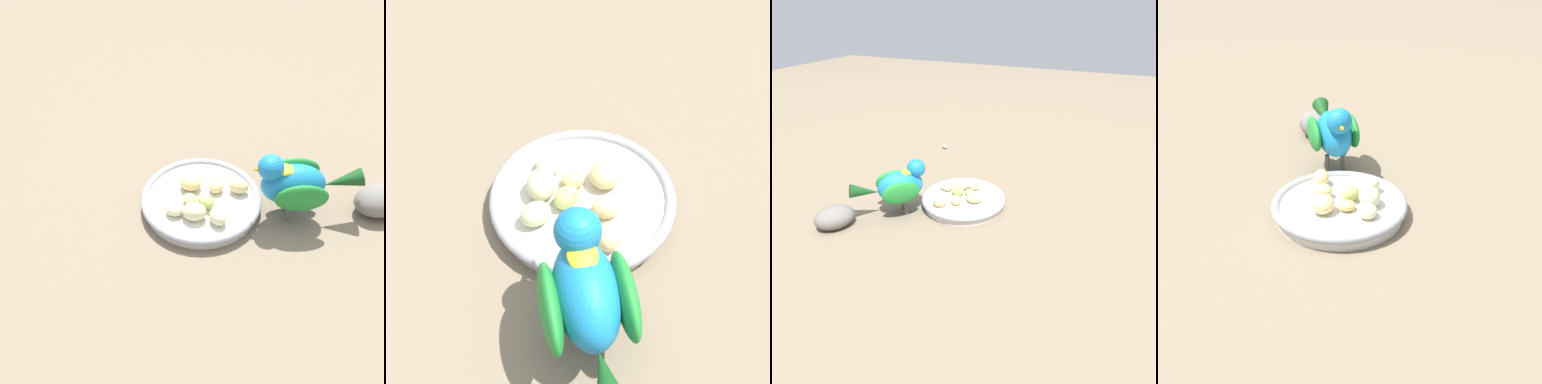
# 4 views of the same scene
# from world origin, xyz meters

# --- Properties ---
(ground_plane) EXTENTS (4.00, 4.00, 0.00)m
(ground_plane) POSITION_xyz_m (0.00, 0.00, 0.00)
(ground_plane) COLOR #756651
(feeding_bowl) EXTENTS (0.20, 0.20, 0.02)m
(feeding_bowl) POSITION_xyz_m (-0.02, -0.01, 0.01)
(feeding_bowl) COLOR beige
(feeding_bowl) RESTS_ON ground_plane
(apple_piece_0) EXTENTS (0.03, 0.03, 0.02)m
(apple_piece_0) POSITION_xyz_m (-0.04, -0.00, 0.03)
(apple_piece_0) COLOR tan
(apple_piece_0) RESTS_ON feeding_bowl
(apple_piece_1) EXTENTS (0.04, 0.04, 0.02)m
(apple_piece_1) POSITION_xyz_m (0.01, -0.01, 0.03)
(apple_piece_1) COLOR #E5C67F
(apple_piece_1) RESTS_ON feeding_bowl
(apple_piece_2) EXTENTS (0.02, 0.03, 0.02)m
(apple_piece_2) POSITION_xyz_m (-0.03, -0.03, 0.03)
(apple_piece_2) COLOR #B2CC66
(apple_piece_2) RESTS_ON feeding_bowl
(apple_piece_3) EXTENTS (0.04, 0.04, 0.03)m
(apple_piece_3) POSITION_xyz_m (-0.04, -0.06, 0.03)
(apple_piece_3) COLOR beige
(apple_piece_3) RESTS_ON feeding_bowl
(apple_piece_4) EXTENTS (0.04, 0.04, 0.03)m
(apple_piece_4) POSITION_xyz_m (0.03, -0.04, 0.03)
(apple_piece_4) COLOR #E5C67F
(apple_piece_4) RESTS_ON feeding_bowl
(apple_piece_5) EXTENTS (0.04, 0.04, 0.02)m
(apple_piece_5) POSITION_xyz_m (-0.08, -0.00, 0.03)
(apple_piece_5) COLOR beige
(apple_piece_5) RESTS_ON feeding_bowl
(apple_piece_6) EXTENTS (0.05, 0.05, 0.03)m
(apple_piece_6) POSITION_xyz_m (-0.06, -0.03, 0.03)
(apple_piece_6) COLOR beige
(apple_piece_6) RESTS_ON feeding_bowl
(apple_piece_7) EXTENTS (0.04, 0.05, 0.03)m
(apple_piece_7) POSITION_xyz_m (-0.02, 0.02, 0.03)
(apple_piece_7) COLOR #E5C67F
(apple_piece_7) RESTS_ON feeding_bowl
(parrot) EXTENTS (0.15, 0.14, 0.13)m
(parrot) POSITION_xyz_m (0.07, -0.13, 0.07)
(parrot) COLOR #59544C
(parrot) RESTS_ON ground_plane
(rock_large) EXTENTS (0.11, 0.10, 0.05)m
(rock_large) POSITION_xyz_m (0.18, -0.23, 0.02)
(rock_large) COLOR slate
(rock_large) RESTS_ON ground_plane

